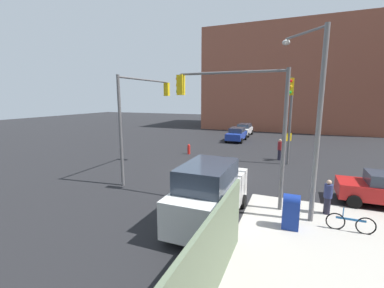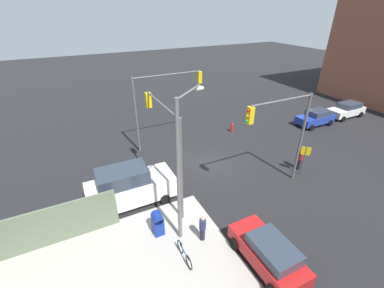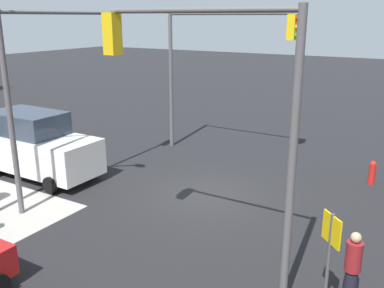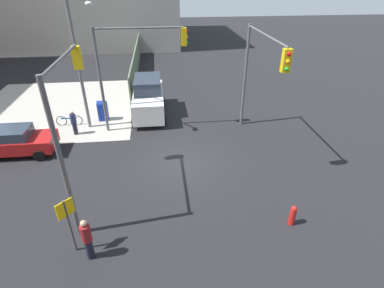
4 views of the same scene
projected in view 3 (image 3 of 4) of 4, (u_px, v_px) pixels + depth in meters
name	position (u px, v px, depth m)	size (l,w,h in m)	color
ground_plane	(206.00, 194.00, 15.67)	(120.00, 120.00, 0.00)	black
traffic_signal_nw_corner	(212.00, 95.00, 9.37)	(5.03, 0.36, 6.50)	#59595B
traffic_signal_se_corner	(215.00, 54.00, 19.07)	(6.20, 0.36, 6.50)	#59595B
traffic_signal_ne_corner	(58.00, 66.00, 14.58)	(0.36, 5.47, 6.50)	#59595B
warning_sign_two_way	(330.00, 247.00, 8.90)	(0.48, 0.48, 2.40)	#4C4C4C
fire_hydrant	(372.00, 172.00, 16.51)	(0.26, 0.26, 0.94)	red
van_white_delivery	(35.00, 145.00, 17.23)	(5.40, 2.32, 2.62)	white
pedestrian_waiting	(352.00, 268.00, 9.41)	(0.36, 0.36, 1.80)	maroon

